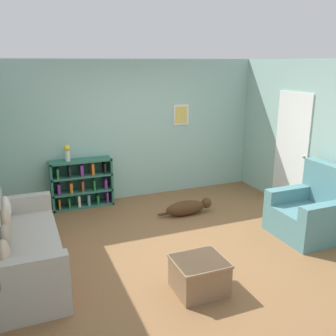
{
  "coord_description": "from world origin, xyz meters",
  "views": [
    {
      "loc": [
        -1.98,
        -4.48,
        2.55
      ],
      "look_at": [
        0.0,
        0.4,
        1.05
      ],
      "focal_mm": 40.0,
      "sensor_mm": 36.0,
      "label": 1
    }
  ],
  "objects_px": {
    "recliner_chair": "(311,212)",
    "vase": "(67,152)",
    "dog": "(188,207)",
    "coffee_table": "(199,274)",
    "couch": "(21,250)",
    "bookshelf": "(82,184)"
  },
  "relations": [
    {
      "from": "couch",
      "to": "recliner_chair",
      "type": "xyz_separation_m",
      "value": [
        4.09,
        -0.46,
        0.04
      ]
    },
    {
      "from": "couch",
      "to": "coffee_table",
      "type": "relative_size",
      "value": 3.52
    },
    {
      "from": "coffee_table",
      "to": "dog",
      "type": "height_order",
      "value": "coffee_table"
    },
    {
      "from": "vase",
      "to": "recliner_chair",
      "type": "bearing_deg",
      "value": -37.54
    },
    {
      "from": "couch",
      "to": "recliner_chair",
      "type": "relative_size",
      "value": 1.93
    },
    {
      "from": "coffee_table",
      "to": "vase",
      "type": "relative_size",
      "value": 2.03
    },
    {
      "from": "recliner_chair",
      "to": "coffee_table",
      "type": "height_order",
      "value": "recliner_chair"
    },
    {
      "from": "coffee_table",
      "to": "couch",
      "type": "bearing_deg",
      "value": 148.97
    },
    {
      "from": "bookshelf",
      "to": "coffee_table",
      "type": "distance_m",
      "value": 3.26
    },
    {
      "from": "recliner_chair",
      "to": "coffee_table",
      "type": "bearing_deg",
      "value": -163.27
    },
    {
      "from": "couch",
      "to": "vase",
      "type": "relative_size",
      "value": 7.16
    },
    {
      "from": "bookshelf",
      "to": "recliner_chair",
      "type": "relative_size",
      "value": 1.01
    },
    {
      "from": "couch",
      "to": "dog",
      "type": "xyz_separation_m",
      "value": [
        2.69,
        0.94,
        -0.2
      ]
    },
    {
      "from": "couch",
      "to": "dog",
      "type": "distance_m",
      "value": 2.86
    },
    {
      "from": "recliner_chair",
      "to": "coffee_table",
      "type": "distance_m",
      "value": 2.32
    },
    {
      "from": "recliner_chair",
      "to": "coffee_table",
      "type": "xyz_separation_m",
      "value": [
        -2.22,
        -0.67,
        -0.16
      ]
    },
    {
      "from": "recliner_chair",
      "to": "vase",
      "type": "distance_m",
      "value": 4.11
    },
    {
      "from": "recliner_chair",
      "to": "dog",
      "type": "relative_size",
      "value": 1.07
    },
    {
      "from": "coffee_table",
      "to": "dog",
      "type": "relative_size",
      "value": 0.59
    },
    {
      "from": "coffee_table",
      "to": "recliner_chair",
      "type": "bearing_deg",
      "value": 16.73
    },
    {
      "from": "couch",
      "to": "vase",
      "type": "xyz_separation_m",
      "value": [
        0.87,
        2.02,
        0.71
      ]
    },
    {
      "from": "bookshelf",
      "to": "dog",
      "type": "bearing_deg",
      "value": -34.36
    }
  ]
}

